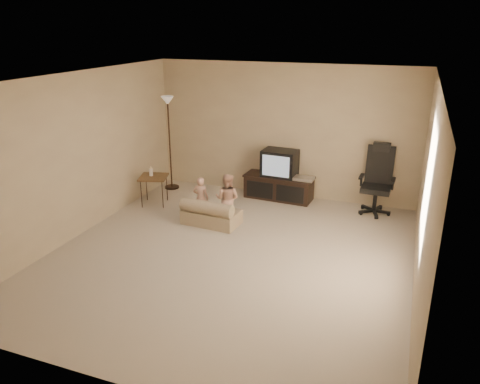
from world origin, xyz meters
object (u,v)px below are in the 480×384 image
object	(u,v)px
floor_lamp	(169,122)
toddler_right	(227,199)
side_table	(153,177)
toddler_left	(201,198)
tv_stand	(279,179)
child_sofa	(210,214)
office_chair	(377,189)

from	to	relation	value
floor_lamp	toddler_right	bearing A→B (deg)	-35.87
side_table	floor_lamp	bearing A→B (deg)	98.23
floor_lamp	toddler_right	world-z (taller)	floor_lamp
toddler_left	tv_stand	bearing A→B (deg)	-132.84
toddler_left	toddler_right	world-z (taller)	toddler_right
tv_stand	child_sofa	distance (m)	1.76
tv_stand	child_sofa	world-z (taller)	tv_stand
tv_stand	office_chair	size ratio (longest dim) A/B	1.09
floor_lamp	child_sofa	size ratio (longest dim) A/B	1.93
toddler_right	toddler_left	bearing A→B (deg)	-3.26
tv_stand	side_table	distance (m)	2.35
office_chair	toddler_left	bearing A→B (deg)	-151.88
side_table	floor_lamp	world-z (taller)	floor_lamp
toddler_left	child_sofa	bearing A→B (deg)	135.40
office_chair	side_table	size ratio (longest dim) A/B	1.70
side_table	floor_lamp	distance (m)	1.24
office_chair	floor_lamp	distance (m)	4.09
side_table	toddler_left	distance (m)	1.15
toddler_left	toddler_right	xyz separation A→B (m)	(0.49, -0.02, 0.06)
office_chair	toddler_right	bearing A→B (deg)	-146.76
tv_stand	floor_lamp	size ratio (longest dim) A/B	0.73
floor_lamp	child_sofa	xyz separation A→B (m)	(1.48, -1.41, -1.17)
office_chair	floor_lamp	size ratio (longest dim) A/B	0.66
office_chair	child_sofa	world-z (taller)	office_chair
floor_lamp	toddler_left	xyz separation A→B (m)	(1.23, -1.22, -0.98)
floor_lamp	office_chair	bearing A→B (deg)	1.65
tv_stand	office_chair	xyz separation A→B (m)	(1.78, -0.06, 0.05)
child_sofa	toddler_left	size ratio (longest dim) A/B	1.29
office_chair	toddler_left	distance (m)	3.07
floor_lamp	tv_stand	bearing A→B (deg)	4.60
floor_lamp	toddler_right	distance (m)	2.32
child_sofa	toddler_right	distance (m)	0.38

